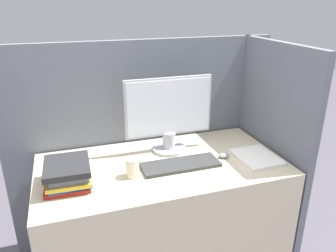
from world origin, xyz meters
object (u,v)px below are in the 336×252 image
Objects in this scene: coffee_cup at (132,168)px; book_stack at (68,173)px; keyboard at (180,165)px; monitor at (169,117)px; mouse at (224,155)px.

book_stack is at bearing 175.01° from coffee_cup.
keyboard is 0.62m from book_stack.
monitor is at bearing 20.07° from book_stack.
mouse is at bearing -36.55° from monitor.
monitor is at bearing 41.32° from coffee_cup.
coffee_cup is at bearing -138.68° from monitor.
keyboard is 0.29m from coffee_cup.
keyboard is 4.14× the size of coffee_cup.
coffee_cup is (-0.57, -0.05, 0.04)m from mouse.
mouse is at bearing 4.75° from coffee_cup.
book_stack is (-0.90, -0.02, 0.05)m from mouse.
monitor reaches higher than coffee_cup.
coffee_cup reaches higher than keyboard.
mouse is (0.28, -0.21, -0.21)m from monitor.
coffee_cup is 0.35× the size of book_stack.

